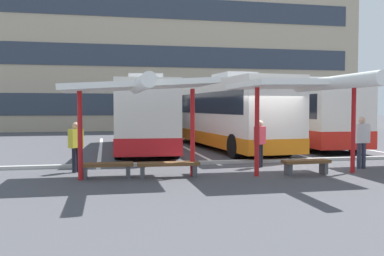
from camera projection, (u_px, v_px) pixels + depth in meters
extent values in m
plane|color=#47474C|center=(279.00, 165.00, 15.23)|extent=(160.00, 160.00, 0.00)
cube|color=tan|center=(164.00, 47.00, 44.41)|extent=(35.75, 15.21, 16.80)
cube|color=#2D3847|center=(176.00, 104.00, 37.25)|extent=(32.89, 0.08, 1.85)
cube|color=#2D3847|center=(176.00, 57.00, 37.04)|extent=(32.89, 0.08, 1.85)
cube|color=#2D3847|center=(176.00, 8.00, 36.83)|extent=(32.89, 0.08, 1.85)
cube|color=silver|center=(145.00, 114.00, 20.56)|extent=(3.19, 10.83, 2.90)
cube|color=red|center=(145.00, 137.00, 20.61)|extent=(3.24, 10.87, 0.67)
cube|color=black|center=(145.00, 108.00, 20.54)|extent=(3.17, 9.98, 1.15)
cube|color=black|center=(143.00, 107.00, 25.80)|extent=(2.18, 0.23, 1.74)
cube|color=silver|center=(145.00, 79.00, 19.15)|extent=(1.63, 2.30, 0.36)
cylinder|color=black|center=(123.00, 135.00, 24.17)|extent=(0.37, 1.02, 1.00)
cylinder|color=black|center=(163.00, 134.00, 24.48)|extent=(0.37, 1.02, 1.00)
cylinder|color=black|center=(118.00, 147.00, 16.76)|extent=(0.37, 1.02, 1.00)
cylinder|color=black|center=(175.00, 146.00, 17.07)|extent=(0.37, 1.02, 1.00)
cube|color=silver|center=(223.00, 113.00, 21.51)|extent=(3.50, 12.27, 3.05)
cube|color=orange|center=(223.00, 136.00, 21.58)|extent=(3.54, 12.31, 0.60)
cube|color=black|center=(223.00, 103.00, 21.49)|extent=(3.45, 11.31, 0.99)
cube|color=black|center=(190.00, 106.00, 27.27)|extent=(2.21, 0.26, 1.83)
cube|color=silver|center=(234.00, 77.00, 19.98)|extent=(1.68, 2.32, 0.36)
cylinder|color=black|center=(179.00, 133.00, 25.52)|extent=(0.38, 1.02, 1.00)
cylinder|color=black|center=(215.00, 132.00, 26.17)|extent=(0.38, 1.02, 1.00)
cylinder|color=black|center=(235.00, 146.00, 16.99)|extent=(0.38, 1.02, 1.00)
cylinder|color=black|center=(286.00, 145.00, 17.64)|extent=(0.38, 1.02, 1.00)
cube|color=silver|center=(297.00, 113.00, 22.93)|extent=(2.88, 10.78, 2.93)
cube|color=red|center=(297.00, 133.00, 22.99)|extent=(2.92, 10.82, 0.77)
cube|color=black|center=(297.00, 107.00, 22.91)|extent=(2.88, 9.92, 1.09)
cube|color=black|center=(264.00, 107.00, 28.15)|extent=(2.23, 0.15, 1.76)
cube|color=silver|center=(308.00, 82.00, 21.53)|extent=(1.59, 2.25, 0.36)
cylinder|color=black|center=(254.00, 132.00, 26.49)|extent=(0.33, 1.01, 1.00)
cylinder|color=black|center=(289.00, 132.00, 26.88)|extent=(0.33, 1.01, 1.00)
cylinder|color=black|center=(307.00, 142.00, 19.10)|extent=(0.33, 1.01, 1.00)
cylinder|color=black|center=(354.00, 141.00, 19.50)|extent=(0.33, 1.01, 1.00)
cube|color=white|center=(100.00, 149.00, 20.95)|extent=(0.16, 14.00, 0.01)
cube|color=white|center=(184.00, 147.00, 21.81)|extent=(0.16, 14.00, 0.01)
cube|color=white|center=(262.00, 146.00, 22.67)|extent=(0.16, 14.00, 0.01)
cube|color=white|center=(334.00, 144.00, 23.53)|extent=(0.16, 14.00, 0.01)
cylinder|color=red|center=(80.00, 134.00, 11.97)|extent=(0.14, 0.14, 2.63)
cylinder|color=red|center=(192.00, 133.00, 12.63)|extent=(0.14, 0.14, 2.63)
cube|color=white|center=(137.00, 86.00, 12.23)|extent=(4.27, 2.70, 0.39)
cylinder|color=white|center=(141.00, 84.00, 11.05)|extent=(0.36, 4.27, 0.36)
cube|color=brown|center=(107.00, 165.00, 12.32)|extent=(1.54, 0.44, 0.10)
cube|color=#4C4C51|center=(85.00, 173.00, 12.22)|extent=(0.12, 0.34, 0.35)
cube|color=#4C4C51|center=(128.00, 172.00, 12.45)|extent=(0.12, 0.34, 0.35)
cube|color=brown|center=(169.00, 164.00, 12.48)|extent=(1.87, 0.50, 0.10)
cube|color=#4C4C51|center=(142.00, 172.00, 12.37)|extent=(0.13, 0.34, 0.35)
cube|color=#4C4C51|center=(194.00, 171.00, 12.62)|extent=(0.13, 0.34, 0.35)
cylinder|color=red|center=(257.00, 132.00, 12.65)|extent=(0.14, 0.14, 2.69)
cylinder|color=red|center=(353.00, 130.00, 13.30)|extent=(0.14, 0.14, 2.69)
cube|color=white|center=(307.00, 85.00, 12.90)|extent=(4.22, 3.33, 0.21)
cylinder|color=white|center=(333.00, 83.00, 11.42)|extent=(0.36, 4.22, 0.36)
cube|color=brown|center=(306.00, 162.00, 13.00)|extent=(1.54, 0.50, 0.10)
cube|color=#4C4C51|center=(288.00, 170.00, 12.86)|extent=(0.14, 0.34, 0.35)
cube|color=#4C4C51|center=(324.00, 168.00, 13.17)|extent=(0.14, 0.34, 0.35)
cube|color=#ADADA8|center=(272.00, 161.00, 15.86)|extent=(44.00, 0.24, 0.12)
cylinder|color=#33384C|center=(364.00, 156.00, 14.28)|extent=(0.14, 0.14, 0.87)
cylinder|color=#33384C|center=(359.00, 156.00, 14.24)|extent=(0.14, 0.14, 0.87)
cube|color=silver|center=(362.00, 133.00, 14.22)|extent=(0.51, 0.23, 0.65)
sphere|color=beige|center=(362.00, 120.00, 14.20)|extent=(0.24, 0.24, 0.24)
cylinder|color=black|center=(74.00, 160.00, 13.34)|extent=(0.14, 0.14, 0.79)
cylinder|color=black|center=(78.00, 160.00, 13.48)|extent=(0.14, 0.14, 0.79)
cube|color=gold|center=(76.00, 138.00, 13.37)|extent=(0.48, 0.49, 0.59)
sphere|color=tan|center=(76.00, 126.00, 13.35)|extent=(0.21, 0.21, 0.21)
cylinder|color=black|center=(261.00, 156.00, 14.58)|extent=(0.14, 0.14, 0.81)
cylinder|color=black|center=(259.00, 156.00, 14.44)|extent=(0.14, 0.14, 0.81)
cube|color=#BF333F|center=(260.00, 135.00, 14.47)|extent=(0.50, 0.48, 0.60)
sphere|color=beige|center=(260.00, 123.00, 14.45)|extent=(0.22, 0.22, 0.22)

